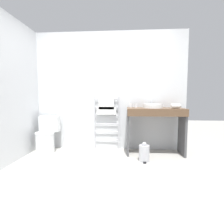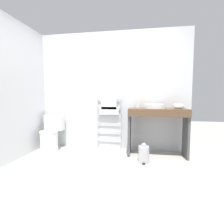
# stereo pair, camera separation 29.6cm
# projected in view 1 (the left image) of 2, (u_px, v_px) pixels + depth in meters

# --- Properties ---
(ground_plane) EXTENTS (12.00, 12.00, 0.00)m
(ground_plane) POSITION_uv_depth(u_px,v_px,m) (98.00, 177.00, 2.41)
(ground_plane) COLOR #B2AFA8
(wall_back) EXTENTS (3.24, 0.12, 2.45)m
(wall_back) POSITION_uv_depth(u_px,v_px,m) (108.00, 91.00, 3.71)
(wall_back) COLOR silver
(wall_back) RESTS_ON ground_plane
(wall_side) EXTENTS (0.12, 2.03, 2.45)m
(wall_side) POSITION_uv_depth(u_px,v_px,m) (16.00, 90.00, 3.09)
(wall_side) COLOR silver
(wall_side) RESTS_ON ground_plane
(toilet) EXTENTS (0.39, 0.52, 0.73)m
(toilet) POSITION_uv_depth(u_px,v_px,m) (47.00, 136.00, 3.50)
(toilet) COLOR white
(toilet) RESTS_ON ground_plane
(towel_radiator) EXTENTS (0.53, 0.06, 1.11)m
(towel_radiator) POSITION_uv_depth(u_px,v_px,m) (106.00, 112.00, 3.64)
(towel_radiator) COLOR silver
(towel_radiator) RESTS_ON ground_plane
(vanity_counter) EXTENTS (1.08, 0.51, 0.89)m
(vanity_counter) POSITION_uv_depth(u_px,v_px,m) (155.00, 123.00, 3.35)
(vanity_counter) COLOR brown
(vanity_counter) RESTS_ON ground_plane
(sink_basin) EXTENTS (0.37, 0.37, 0.08)m
(sink_basin) POSITION_uv_depth(u_px,v_px,m) (153.00, 106.00, 3.36)
(sink_basin) COLOR white
(sink_basin) RESTS_ON vanity_counter
(faucet) EXTENTS (0.02, 0.10, 0.14)m
(faucet) POSITION_uv_depth(u_px,v_px,m) (151.00, 103.00, 3.53)
(faucet) COLOR silver
(faucet) RESTS_ON vanity_counter
(cup_near_wall) EXTENTS (0.07, 0.07, 0.09)m
(cup_near_wall) POSITION_uv_depth(u_px,v_px,m) (131.00, 105.00, 3.54)
(cup_near_wall) COLOR white
(cup_near_wall) RESTS_ON vanity_counter
(cup_near_edge) EXTENTS (0.06, 0.06, 0.09)m
(cup_near_edge) POSITION_uv_depth(u_px,v_px,m) (136.00, 105.00, 3.51)
(cup_near_edge) COLOR white
(cup_near_edge) RESTS_ON vanity_counter
(hair_dryer) EXTENTS (0.20, 0.17, 0.09)m
(hair_dryer) POSITION_uv_depth(u_px,v_px,m) (176.00, 106.00, 3.25)
(hair_dryer) COLOR white
(hair_dryer) RESTS_ON vanity_counter
(trash_bin) EXTENTS (0.18, 0.21, 0.34)m
(trash_bin) POSITION_uv_depth(u_px,v_px,m) (144.00, 153.00, 3.00)
(trash_bin) COLOR #B7B7BC
(trash_bin) RESTS_ON ground_plane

